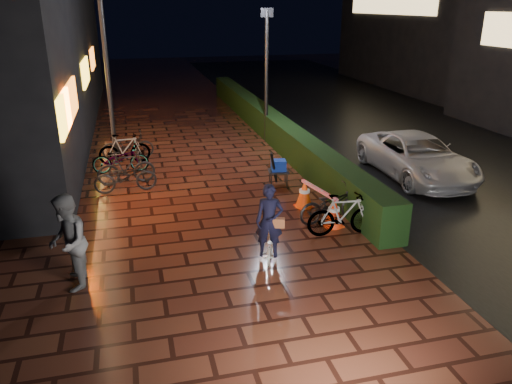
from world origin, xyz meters
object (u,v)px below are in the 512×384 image
object	(u,v)px
bystander_person	(68,243)
traffic_barrier	(318,202)
cart_assembly	(278,167)
van	(417,156)
cyclist	(269,232)

from	to	relation	value
bystander_person	traffic_barrier	world-z (taller)	bystander_person
cart_assembly	van	bearing A→B (deg)	-4.24
bystander_person	cyclist	size ratio (longest dim) A/B	1.11
cyclist	bystander_person	bearing A→B (deg)	-177.69
van	bystander_person	bearing A→B (deg)	-156.19
van	traffic_barrier	distance (m)	4.49
traffic_barrier	cart_assembly	world-z (taller)	cart_assembly
cyclist	cart_assembly	size ratio (longest dim) A/B	1.54
bystander_person	traffic_barrier	xyz separation A→B (m)	(5.62, 2.00, -0.55)
cyclist	traffic_barrier	size ratio (longest dim) A/B	0.92
bystander_person	van	size ratio (longest dim) A/B	0.40
bystander_person	cart_assembly	bearing A→B (deg)	128.03
van	cyclist	distance (m)	6.97
traffic_barrier	cart_assembly	size ratio (longest dim) A/B	1.68
van	traffic_barrier	world-z (taller)	van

